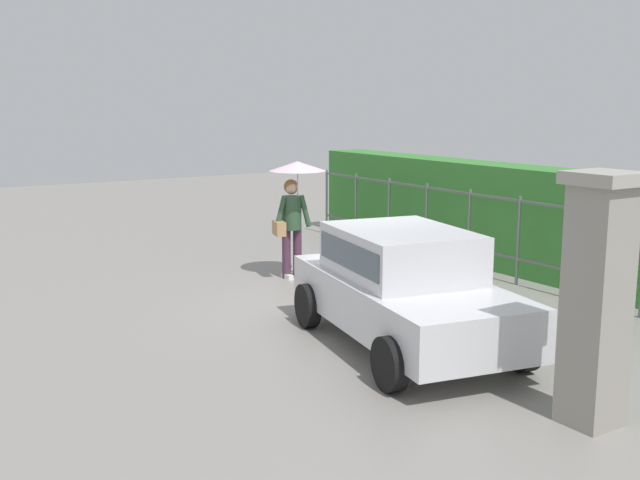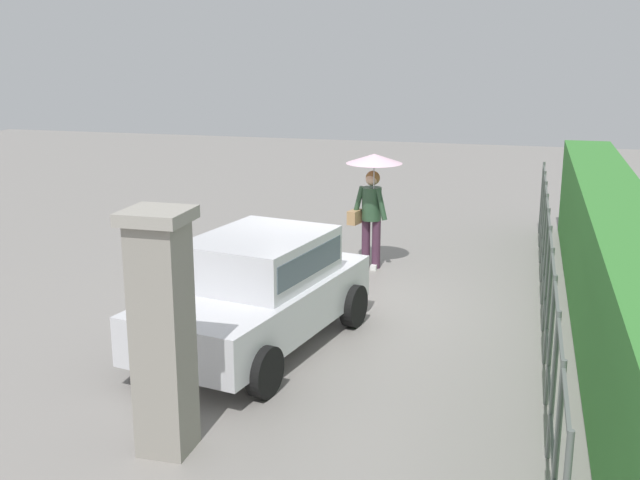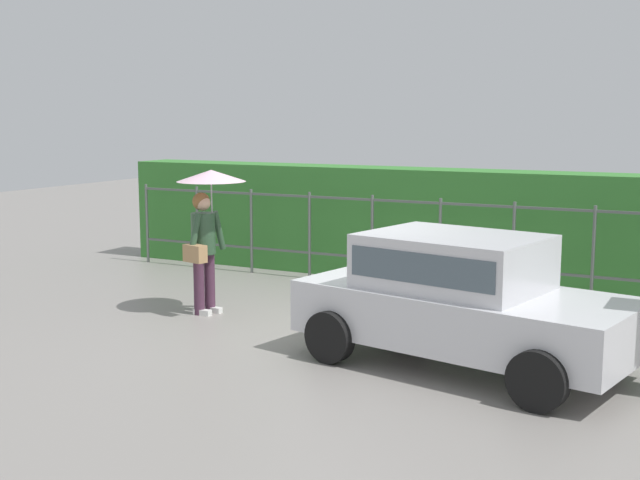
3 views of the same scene
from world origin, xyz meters
TOP-DOWN VIEW (x-y plane):
  - ground_plane at (0.00, 0.00)m, footprint 40.00×40.00m
  - car at (1.62, -0.56)m, footprint 3.96×2.43m
  - pedestrian at (-2.29, 0.17)m, footprint 0.97×0.97m
  - gate_pillar at (4.43, -0.53)m, footprint 0.60×0.60m
  - fence_section at (0.13, 3.09)m, footprint 11.77×0.05m
  - hedge_row at (0.13, 3.92)m, footprint 12.72×0.90m

SIDE VIEW (x-z plane):
  - ground_plane at x=0.00m, z-range 0.00..0.00m
  - car at x=1.62m, z-range 0.06..1.54m
  - fence_section at x=0.13m, z-range 0.08..1.58m
  - hedge_row at x=0.13m, z-range 0.00..1.90m
  - gate_pillar at x=4.43m, z-range 0.03..2.45m
  - pedestrian at x=-2.29m, z-range 0.45..2.49m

